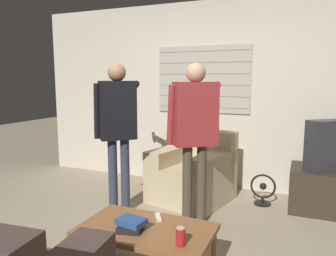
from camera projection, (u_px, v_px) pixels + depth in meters
ground_plane at (138, 249)px, 2.92m from camera, size 16.00×16.00×0.00m
wall_back at (204, 95)px, 4.58m from camera, size 5.20×0.08×2.55m
armchair_beige at (193, 173)px, 4.08m from camera, size 1.02×1.01×0.85m
coffee_table at (146, 232)px, 2.48m from camera, size 1.01×0.59×0.38m
tv_stand at (330, 191)px, 3.71m from camera, size 0.86×0.60×0.49m
tv at (333, 145)px, 3.64m from camera, size 0.62×0.57×0.57m
person_left_standing at (118, 120)px, 3.58m from camera, size 0.48×0.81×1.67m
person_right_standing at (195, 124)px, 3.27m from camera, size 0.52×0.85×1.66m
book_stack at (131, 225)px, 2.43m from camera, size 0.23×0.20×0.09m
soda_can at (180, 237)px, 2.20m from camera, size 0.07×0.07×0.13m
spare_remote at (158, 217)px, 2.63m from camera, size 0.10×0.13×0.02m
floor_fan at (263, 190)px, 3.93m from camera, size 0.30×0.20×0.37m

